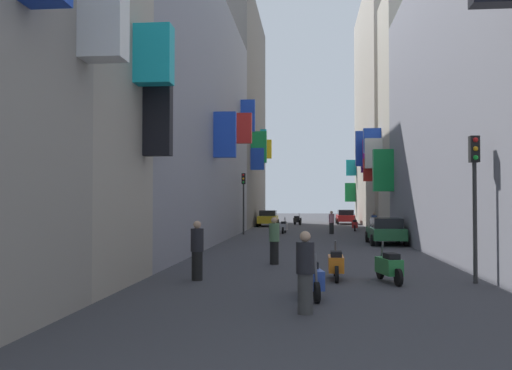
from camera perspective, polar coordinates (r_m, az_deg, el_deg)
ground_plane at (r=33.59m, az=5.57°, el=-5.57°), size 140.00×140.00×0.00m
building_left_mid_b at (r=32.16m, az=-8.95°, el=6.99°), size 7.33×27.00×14.24m
building_left_mid_c at (r=55.09m, az=-2.95°, el=6.91°), size 7.34×19.20×20.97m
building_right_mid_a at (r=40.53m, az=16.94°, el=6.81°), size 7.25×5.89×16.44m
building_right_far at (r=55.23m, az=13.84°, el=7.29°), size 7.26×19.07×21.66m
parked_car_green at (r=31.08m, az=12.98°, el=-4.48°), size 1.87×3.99×1.41m
parked_car_red at (r=57.10m, az=9.02°, el=-3.16°), size 1.83×4.27×1.42m
parked_car_yellow at (r=51.72m, az=1.22°, el=-3.33°), size 1.86×3.98×1.44m
scooter_red at (r=44.32m, az=9.96°, el=-3.99°), size 0.55×1.88×1.13m
scooter_blue at (r=13.81m, az=5.64°, el=-9.38°), size 0.61×1.89×1.13m
scooter_orange at (r=17.00m, az=8.09°, el=-7.90°), size 0.46×1.88×1.13m
scooter_silver at (r=40.42m, az=2.85°, el=-4.24°), size 0.53×1.91×1.13m
scooter_green at (r=16.68m, az=13.30°, el=-7.99°), size 0.68×1.94×1.13m
scooter_black at (r=54.47m, az=4.20°, el=-3.56°), size 0.81×1.74×1.13m
pedestrian_crossing at (r=39.96m, az=7.64°, el=-3.78°), size 0.39×0.39×1.61m
pedestrian_near_left at (r=11.81m, az=5.00°, el=-8.80°), size 0.52×0.52×1.71m
pedestrian_near_right at (r=20.78m, az=1.86°, el=-5.65°), size 0.54×0.54×1.73m
pedestrian_mid_street at (r=38.75m, az=11.86°, el=-3.88°), size 0.50×0.50×1.55m
pedestrian_far_away at (r=16.71m, az=-5.97°, el=-6.60°), size 0.44×0.44×1.74m
traffic_light_near_corner at (r=39.02m, az=-1.27°, el=-0.79°), size 0.26×0.34×4.23m
traffic_light_far_corner at (r=17.10m, az=21.23°, el=0.23°), size 0.26×0.34×4.17m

